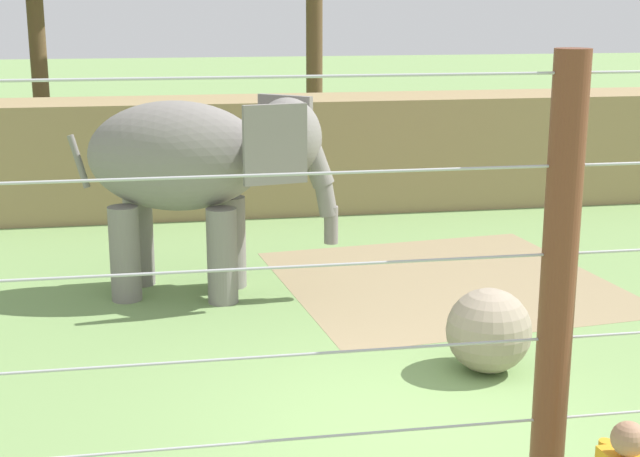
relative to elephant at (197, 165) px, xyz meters
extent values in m
plane|color=#759956|center=(1.98, -4.68, -1.89)|extent=(120.00, 120.00, 0.00)
cube|color=#937F5B|center=(3.67, -0.06, -1.88)|extent=(5.26, 5.20, 0.01)
cube|color=#997F56|center=(1.98, 5.41, -0.76)|extent=(36.00, 1.80, 2.24)
cylinder|color=gray|center=(0.48, 0.26, -1.21)|extent=(0.43, 0.43, 1.36)
cylinder|color=gray|center=(0.29, -0.46, -1.21)|extent=(0.43, 0.43, 1.36)
cylinder|color=gray|center=(-0.87, 0.61, -1.21)|extent=(0.43, 0.43, 1.36)
cylinder|color=gray|center=(-1.05, -0.12, -1.21)|extent=(0.43, 0.43, 1.36)
ellipsoid|color=gray|center=(-0.29, 0.07, 0.13)|extent=(2.78, 1.94, 1.55)
ellipsoid|color=gray|center=(1.24, -0.32, 0.40)|extent=(1.19, 1.27, 1.12)
cube|color=gray|center=(1.29, 0.27, 0.40)|extent=(0.74, 0.63, 1.07)
cube|color=gray|center=(1.01, -0.86, 0.40)|extent=(0.87, 0.26, 1.07)
cylinder|color=gray|center=(1.65, -0.42, 0.00)|extent=(0.54, 0.42, 0.61)
cylinder|color=gray|center=(1.76, -0.45, -0.42)|extent=(0.40, 0.33, 0.57)
cylinder|color=gray|center=(1.84, -0.47, -0.82)|extent=(0.24, 0.24, 0.53)
cylinder|color=gray|center=(-1.65, 0.42, 0.03)|extent=(0.31, 0.17, 0.77)
sphere|color=gray|center=(3.12, -3.45, -1.40)|extent=(0.98, 0.98, 0.98)
cylinder|color=brown|center=(2.14, -7.29, 0.04)|extent=(0.24, 0.24, 3.86)
cylinder|color=#B7B7BC|center=(1.98, -7.29, -0.59)|extent=(12.00, 0.02, 0.02)
cylinder|color=#B7B7BC|center=(1.98, -7.29, 0.01)|extent=(12.00, 0.02, 0.02)
cylinder|color=#B7B7BC|center=(1.98, -7.29, 0.62)|extent=(12.00, 0.02, 0.02)
cylinder|color=#B7B7BC|center=(1.98, -7.29, 1.22)|extent=(12.00, 0.02, 0.02)
cylinder|color=#B7B7BC|center=(1.98, -7.29, 1.82)|extent=(12.00, 0.02, 0.02)
sphere|color=#A87A5B|center=(2.26, -8.15, -0.33)|extent=(0.22, 0.22, 0.22)
cylinder|color=brown|center=(3.64, 11.80, 1.15)|extent=(0.44, 0.44, 6.06)
cylinder|color=brown|center=(-3.60, 12.70, 0.92)|extent=(0.44, 0.44, 5.61)
camera|label=1|loc=(-0.46, -12.90, 2.28)|focal=51.81mm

